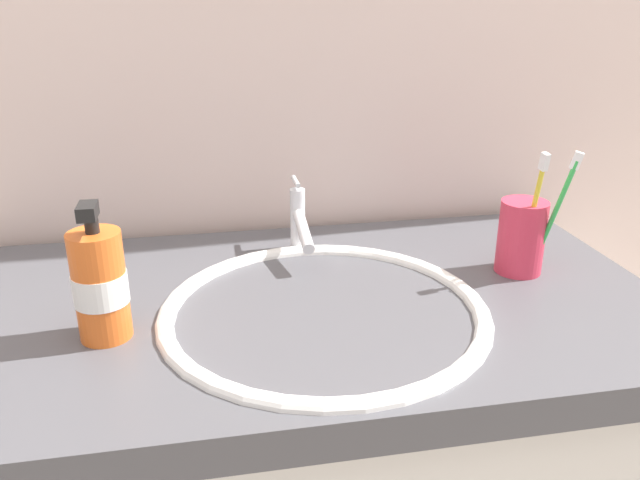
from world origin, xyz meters
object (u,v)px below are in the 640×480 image
object	(u,v)px
faucet	(299,222)
toothbrush_green	(557,206)
toothbrush_yellow	(534,207)
toothbrush_cup	(521,237)
soap_dispenser	(100,285)

from	to	relation	value
faucet	toothbrush_green	xyz separation A→B (m)	(0.34, -0.16, 0.06)
toothbrush_green	toothbrush_yellow	bearing A→B (deg)	171.89
toothbrush_cup	toothbrush_green	xyz separation A→B (m)	(0.03, -0.03, 0.05)
faucet	toothbrush_yellow	bearing A→B (deg)	-26.37
toothbrush_yellow	toothbrush_cup	bearing A→B (deg)	90.11
toothbrush_yellow	soap_dispenser	world-z (taller)	toothbrush_yellow
faucet	toothbrush_cup	distance (m)	0.34
faucet	soap_dispenser	distance (m)	0.35
toothbrush_cup	toothbrush_green	bearing A→B (deg)	-41.06
toothbrush_green	toothbrush_cup	bearing A→B (deg)	138.94
toothbrush_yellow	toothbrush_green	xyz separation A→B (m)	(0.03, -0.00, -0.00)
faucet	toothbrush_green	distance (m)	0.38
toothbrush_cup	toothbrush_green	size ratio (longest dim) A/B	0.59
toothbrush_cup	toothbrush_green	world-z (taller)	toothbrush_green
toothbrush_cup	toothbrush_yellow	distance (m)	0.06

